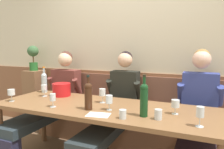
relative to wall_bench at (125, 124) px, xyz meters
The scene contains 23 objects.
room_wall_back 1.15m from the wall_bench, 90.00° to the left, with size 6.80×0.08×2.80m, color beige.
wood_wainscot_panel 0.30m from the wall_bench, 90.00° to the left, with size 6.80×0.03×0.98m, color brown.
wall_bench is the anchor object (origin of this frame).
dining_table 0.81m from the wall_bench, 90.00° to the right, with size 2.36×0.84×0.73m.
person_center_left_seat 1.09m from the wall_bench, 157.67° to the right, with size 0.53×1.31×1.28m.
person_center_right_seat 0.51m from the wall_bench, 90.01° to the right, with size 0.47×1.30×1.29m.
person_left_seat 1.07m from the wall_bench, 22.06° to the right, with size 0.50×1.30×1.32m.
ice_bucket 0.99m from the wall_bench, 143.88° to the right, with size 0.23×0.23×0.16m, color red.
wine_bottle_clear_water 1.25m from the wall_bench, 157.63° to the right, with size 0.07×0.07×0.35m.
wine_bottle_green_tall 1.17m from the wall_bench, 60.75° to the right, with size 0.07×0.07×0.38m.
wine_bottle_amber_mid 1.07m from the wall_bench, 94.24° to the right, with size 0.08×0.08×0.35m.
wine_glass_center_front 1.00m from the wall_bench, 81.06° to the right, with size 0.07×0.07×0.15m.
wine_glass_left_end 1.51m from the wall_bench, 137.17° to the right, with size 0.08×0.08×0.14m.
wine_glass_mid_left 1.19m from the wall_bench, 115.13° to the right, with size 0.07×0.07×0.14m.
wine_glass_by_bottle 1.15m from the wall_bench, 43.32° to the right, with size 0.07×0.07×0.14m.
wine_glass_near_bucket 1.46m from the wall_bench, 44.83° to the right, with size 0.06×0.06×0.16m.
wine_glass_mid_right 0.82m from the wall_bench, 95.21° to the right, with size 0.07×0.07×0.16m.
wine_glass_center_rear 1.19m from the wall_bench, 144.72° to the right, with size 0.07×0.07×0.15m.
water_tumbler_right 1.21m from the wall_bench, 55.36° to the right, with size 0.07×0.07×0.09m, color silver.
water_tumbler_left 1.17m from the wall_bench, 71.34° to the right, with size 0.06×0.06×0.08m, color silver.
tasting_sheet_left_guest 1.10m from the wall_bench, 84.26° to the right, with size 0.21×0.15×0.00m, color white.
corner_pedestal 1.64m from the wall_bench, behind, with size 0.28×0.28×0.95m, color brown.
potted_plant 1.87m from the wall_bench, behind, with size 0.18×0.18×0.41m.
Camera 1 is at (0.97, -1.86, 1.34)m, focal length 34.28 mm.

